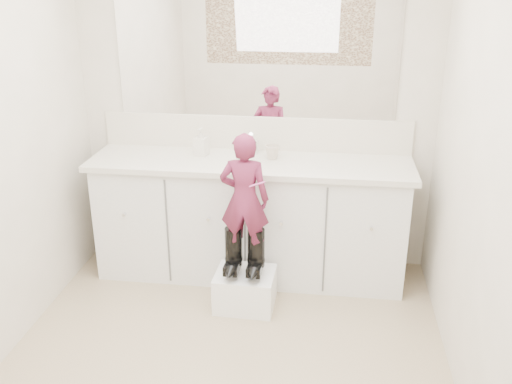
# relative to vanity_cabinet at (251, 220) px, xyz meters

# --- Properties ---
(floor) EXTENTS (3.00, 3.00, 0.00)m
(floor) POSITION_rel_vanity_cabinet_xyz_m (0.00, -1.23, -0.42)
(floor) COLOR #957F62
(floor) RESTS_ON ground
(wall_back) EXTENTS (2.60, 0.00, 2.60)m
(wall_back) POSITION_rel_vanity_cabinet_xyz_m (0.00, 0.27, 0.77)
(wall_back) COLOR beige
(wall_back) RESTS_ON floor
(wall_right) EXTENTS (0.00, 3.00, 3.00)m
(wall_right) POSITION_rel_vanity_cabinet_xyz_m (1.30, -1.23, 0.78)
(wall_right) COLOR beige
(wall_right) RESTS_ON floor
(vanity_cabinet) EXTENTS (2.20, 0.55, 0.85)m
(vanity_cabinet) POSITION_rel_vanity_cabinet_xyz_m (0.00, 0.00, 0.00)
(vanity_cabinet) COLOR silver
(vanity_cabinet) RESTS_ON floor
(countertop) EXTENTS (2.28, 0.58, 0.04)m
(countertop) POSITION_rel_vanity_cabinet_xyz_m (0.00, -0.01, 0.45)
(countertop) COLOR beige
(countertop) RESTS_ON vanity_cabinet
(backsplash) EXTENTS (2.28, 0.03, 0.25)m
(backsplash) POSITION_rel_vanity_cabinet_xyz_m (0.00, 0.26, 0.59)
(backsplash) COLOR beige
(backsplash) RESTS_ON countertop
(mirror) EXTENTS (2.00, 0.02, 1.00)m
(mirror) POSITION_rel_vanity_cabinet_xyz_m (0.00, 0.26, 1.22)
(mirror) COLOR white
(mirror) RESTS_ON wall_back
(dot_panel) EXTENTS (2.00, 0.01, 1.20)m
(dot_panel) POSITION_rel_vanity_cabinet_xyz_m (0.00, -2.71, 1.22)
(dot_panel) COLOR #472819
(dot_panel) RESTS_ON wall_front
(faucet) EXTENTS (0.08, 0.08, 0.10)m
(faucet) POSITION_rel_vanity_cabinet_xyz_m (0.00, 0.15, 0.52)
(faucet) COLOR silver
(faucet) RESTS_ON countertop
(cup) EXTENTS (0.13, 0.13, 0.10)m
(cup) POSITION_rel_vanity_cabinet_xyz_m (0.15, 0.05, 0.51)
(cup) COLOR beige
(cup) RESTS_ON countertop
(soap_bottle) EXTENTS (0.11, 0.11, 0.20)m
(soap_bottle) POSITION_rel_vanity_cabinet_xyz_m (-0.37, 0.07, 0.57)
(soap_bottle) COLOR beige
(soap_bottle) RESTS_ON countertop
(step_stool) EXTENTS (0.40, 0.34, 0.25)m
(step_stool) POSITION_rel_vanity_cabinet_xyz_m (0.03, -0.48, -0.30)
(step_stool) COLOR white
(step_stool) RESTS_ON floor
(boot_left) EXTENTS (0.13, 0.22, 0.33)m
(boot_left) POSITION_rel_vanity_cabinet_xyz_m (-0.05, -0.48, -0.01)
(boot_left) COLOR black
(boot_left) RESTS_ON step_stool
(boot_right) EXTENTS (0.13, 0.22, 0.33)m
(boot_right) POSITION_rel_vanity_cabinet_xyz_m (0.10, -0.48, -0.01)
(boot_right) COLOR black
(boot_right) RESTS_ON step_stool
(toddler) EXTENTS (0.32, 0.22, 0.87)m
(toddler) POSITION_rel_vanity_cabinet_xyz_m (0.03, -0.48, 0.36)
(toddler) COLOR #A43260
(toddler) RESTS_ON step_stool
(toothbrush) EXTENTS (0.14, 0.02, 0.06)m
(toothbrush) POSITION_rel_vanity_cabinet_xyz_m (0.10, -0.51, 0.48)
(toothbrush) COLOR #EA5BB4
(toothbrush) RESTS_ON toddler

